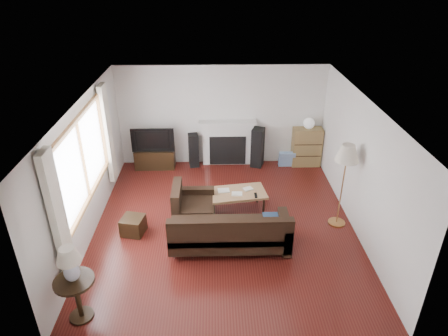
{
  "coord_description": "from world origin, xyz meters",
  "views": [
    {
      "loc": [
        -0.18,
        -6.43,
        4.65
      ],
      "look_at": [
        0.0,
        0.3,
        1.1
      ],
      "focal_mm": 32.0,
      "sensor_mm": 36.0,
      "label": 1
    }
  ],
  "objects_px": {
    "sectional_sofa": "(230,229)",
    "side_table": "(78,299)",
    "floor_lamp": "(342,186)",
    "tv_stand": "(155,158)",
    "bookshelf": "(306,147)",
    "coffee_table": "(237,201)"
  },
  "relations": [
    {
      "from": "tv_stand",
      "to": "coffee_table",
      "type": "xyz_separation_m",
      "value": [
        1.92,
        -2.02,
        -0.01
      ]
    },
    {
      "from": "tv_stand",
      "to": "side_table",
      "type": "distance_m",
      "value": 4.75
    },
    {
      "from": "sectional_sofa",
      "to": "side_table",
      "type": "height_order",
      "value": "sectional_sofa"
    },
    {
      "from": "bookshelf",
      "to": "side_table",
      "type": "height_order",
      "value": "bookshelf"
    },
    {
      "from": "coffee_table",
      "to": "side_table",
      "type": "xyz_separation_m",
      "value": [
        -2.41,
        -2.7,
        0.13
      ]
    },
    {
      "from": "floor_lamp",
      "to": "side_table",
      "type": "relative_size",
      "value": 2.41
    },
    {
      "from": "tv_stand",
      "to": "sectional_sofa",
      "type": "relative_size",
      "value": 0.42
    },
    {
      "from": "floor_lamp",
      "to": "side_table",
      "type": "distance_m",
      "value": 4.92
    },
    {
      "from": "sectional_sofa",
      "to": "coffee_table",
      "type": "xyz_separation_m",
      "value": [
        0.19,
        1.15,
        -0.15
      ]
    },
    {
      "from": "sectional_sofa",
      "to": "side_table",
      "type": "distance_m",
      "value": 2.71
    },
    {
      "from": "tv_stand",
      "to": "floor_lamp",
      "type": "relative_size",
      "value": 0.57
    },
    {
      "from": "coffee_table",
      "to": "side_table",
      "type": "relative_size",
      "value": 1.65
    },
    {
      "from": "bookshelf",
      "to": "coffee_table",
      "type": "height_order",
      "value": "bookshelf"
    },
    {
      "from": "tv_stand",
      "to": "coffee_table",
      "type": "bearing_deg",
      "value": -46.47
    },
    {
      "from": "sectional_sofa",
      "to": "tv_stand",
      "type": "bearing_deg",
      "value": 118.62
    },
    {
      "from": "sectional_sofa",
      "to": "side_table",
      "type": "xyz_separation_m",
      "value": [
        -2.22,
        -1.55,
        -0.02
      ]
    },
    {
      "from": "floor_lamp",
      "to": "side_table",
      "type": "bearing_deg",
      "value": -153.2
    },
    {
      "from": "floor_lamp",
      "to": "side_table",
      "type": "xyz_separation_m",
      "value": [
        -4.37,
        -2.21,
        -0.5
      ]
    },
    {
      "from": "tv_stand",
      "to": "floor_lamp",
      "type": "distance_m",
      "value": 4.66
    },
    {
      "from": "floor_lamp",
      "to": "coffee_table",
      "type": "bearing_deg",
      "value": 165.81
    },
    {
      "from": "tv_stand",
      "to": "side_table",
      "type": "bearing_deg",
      "value": -95.95
    },
    {
      "from": "tv_stand",
      "to": "bookshelf",
      "type": "height_order",
      "value": "bookshelf"
    }
  ]
}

